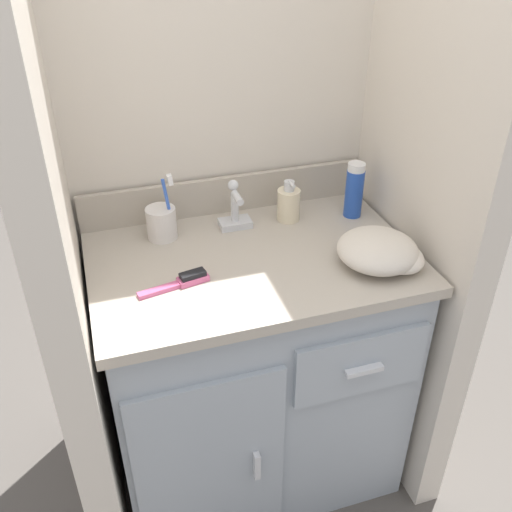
{
  "coord_description": "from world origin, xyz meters",
  "views": [
    {
      "loc": [
        -0.37,
        -1.19,
        1.62
      ],
      "look_at": [
        0.0,
        -0.03,
        0.84
      ],
      "focal_mm": 40.0,
      "sensor_mm": 36.0,
      "label": 1
    }
  ],
  "objects_px": {
    "hand_towel": "(382,251)",
    "hairbrush": "(183,281)",
    "shaving_cream_can": "(354,190)",
    "toothbrush_cup": "(162,222)",
    "soap_dispenser": "(289,204)"
  },
  "relations": [
    {
      "from": "hand_towel",
      "to": "hairbrush",
      "type": "bearing_deg",
      "value": 172.87
    },
    {
      "from": "toothbrush_cup",
      "to": "hairbrush",
      "type": "height_order",
      "value": "toothbrush_cup"
    },
    {
      "from": "toothbrush_cup",
      "to": "hand_towel",
      "type": "distance_m",
      "value": 0.59
    },
    {
      "from": "soap_dispenser",
      "to": "hand_towel",
      "type": "distance_m",
      "value": 0.33
    },
    {
      "from": "hairbrush",
      "to": "toothbrush_cup",
      "type": "bearing_deg",
      "value": 80.85
    },
    {
      "from": "toothbrush_cup",
      "to": "hairbrush",
      "type": "bearing_deg",
      "value": -87.92
    },
    {
      "from": "soap_dispenser",
      "to": "hairbrush",
      "type": "height_order",
      "value": "soap_dispenser"
    },
    {
      "from": "toothbrush_cup",
      "to": "shaving_cream_can",
      "type": "xyz_separation_m",
      "value": [
        0.55,
        -0.04,
        0.03
      ]
    },
    {
      "from": "soap_dispenser",
      "to": "hairbrush",
      "type": "relative_size",
      "value": 0.7
    },
    {
      "from": "toothbrush_cup",
      "to": "soap_dispenser",
      "type": "bearing_deg",
      "value": -1.27
    },
    {
      "from": "toothbrush_cup",
      "to": "hairbrush",
      "type": "distance_m",
      "value": 0.24
    },
    {
      "from": "hairbrush",
      "to": "hand_towel",
      "type": "distance_m",
      "value": 0.5
    },
    {
      "from": "shaving_cream_can",
      "to": "hairbrush",
      "type": "bearing_deg",
      "value": -160.03
    },
    {
      "from": "shaving_cream_can",
      "to": "hand_towel",
      "type": "xyz_separation_m",
      "value": [
        -0.04,
        -0.26,
        -0.04
      ]
    },
    {
      "from": "toothbrush_cup",
      "to": "soap_dispenser",
      "type": "relative_size",
      "value": 1.5
    }
  ]
}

